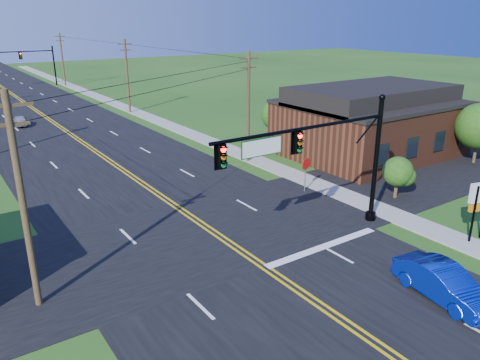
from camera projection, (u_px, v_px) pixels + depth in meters
ground at (379, 350)px, 16.96m from camera, size 260.00×260.00×0.00m
road_main at (46, 119)px, 55.90m from camera, size 16.00×220.00×0.04m
road_cross at (209, 232)px, 26.30m from camera, size 70.00×10.00×0.04m
sidewalk at (162, 122)px, 53.71m from camera, size 2.00×160.00×0.08m
signal_mast_main at (320, 155)px, 23.95m from camera, size 11.30×0.60×7.48m
signal_mast_far at (27, 60)px, 80.16m from camera, size 10.98×0.60×7.48m
brick_building at (370, 127)px, 40.89m from camera, size 14.20×11.20×4.70m
utility_pole_left_a at (22, 200)px, 18.12m from camera, size 1.80×0.28×9.00m
utility_pole_right_a at (248, 105)px, 37.78m from camera, size 1.80×0.28×9.00m
utility_pole_right_b at (127, 75)px, 58.04m from camera, size 1.80×0.28×9.00m
utility_pole_right_c at (62, 58)px, 81.41m from camera, size 1.80×0.28×9.00m
tree_right_front at (479, 126)px, 37.87m from camera, size 3.80×3.80×5.00m
tree_right_back at (277, 115)px, 44.91m from camera, size 3.00×3.00×4.10m
shrub_corner at (398, 172)px, 30.70m from camera, size 2.00×2.00×2.86m
blue_car at (443, 284)px, 19.81m from camera, size 2.23×4.74×1.50m
distant_car at (20, 121)px, 51.94m from camera, size 1.82×3.59×1.17m
stop_sign at (306, 167)px, 31.86m from camera, size 0.86×0.23×2.45m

